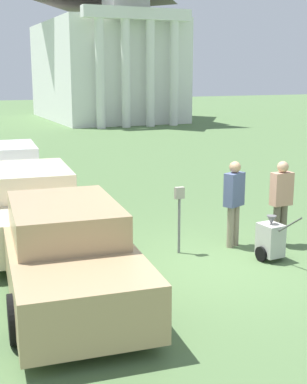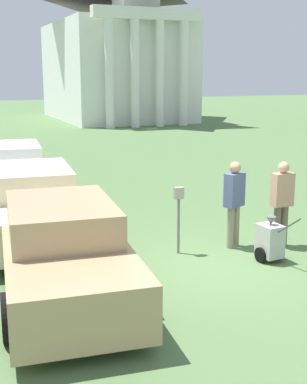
# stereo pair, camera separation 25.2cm
# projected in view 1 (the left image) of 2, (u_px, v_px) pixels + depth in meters

# --- Properties ---
(ground_plane) EXTENTS (120.00, 120.00, 0.00)m
(ground_plane) POSITION_uv_depth(u_px,v_px,m) (218.00, 266.00, 9.55)
(ground_plane) COLOR #517042
(parked_car_tan) EXTENTS (2.28, 5.36, 1.46)m
(parked_car_tan) POSITION_uv_depth(u_px,v_px,m) (64.00, 248.00, 8.45)
(parked_car_tan) COLOR tan
(parked_car_tan) RESTS_ON ground_plane
(parked_car_cream) EXTENTS (2.45, 5.41, 1.48)m
(parked_car_cream) POSITION_uv_depth(u_px,v_px,m) (27.00, 203.00, 11.28)
(parked_car_cream) COLOR beige
(parked_car_cream) RESTS_ON ground_plane
(parked_car_white) EXTENTS (2.31, 5.11, 1.55)m
(parked_car_white) POSITION_uv_depth(u_px,v_px,m) (5.00, 176.00, 14.17)
(parked_car_white) COLOR silver
(parked_car_white) RESTS_ON ground_plane
(parking_meter) EXTENTS (0.18, 0.09, 1.29)m
(parking_meter) POSITION_uv_depth(u_px,v_px,m) (179.00, 207.00, 10.07)
(parking_meter) COLOR slate
(parking_meter) RESTS_ON ground_plane
(person_worker) EXTENTS (0.47, 0.37, 1.71)m
(person_worker) POSITION_uv_depth(u_px,v_px,m) (234.00, 199.00, 10.45)
(person_worker) COLOR gray
(person_worker) RESTS_ON ground_plane
(person_supervisor) EXTENTS (0.42, 0.23, 1.71)m
(person_supervisor) POSITION_uv_depth(u_px,v_px,m) (281.00, 198.00, 10.53)
(person_supervisor) COLOR #665B4C
(person_supervisor) RESTS_ON ground_plane
(equipment_cart) EXTENTS (0.49, 1.00, 1.00)m
(equipment_cart) POSITION_uv_depth(u_px,v_px,m) (271.00, 240.00, 9.81)
(equipment_cart) COLOR #B2B2AD
(equipment_cart) RESTS_ON ground_plane
(church) EXTENTS (8.40, 13.28, 21.77)m
(church) POSITION_uv_depth(u_px,v_px,m) (105.00, 31.00, 38.08)
(church) COLOR white
(church) RESTS_ON ground_plane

